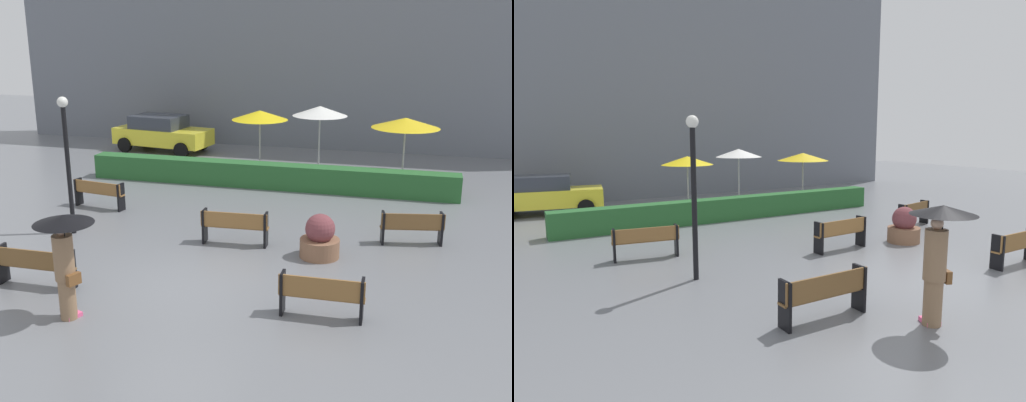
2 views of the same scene
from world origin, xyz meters
TOP-DOWN VIEW (x-y plane):
  - ground_plane at (0.00, 0.00)m, footprint 60.00×60.00m
  - bench_mid_center at (0.45, 2.75)m, footprint 1.74×0.45m
  - bench_near_left at (-2.90, -0.81)m, footprint 1.78×0.36m
  - bench_near_right at (3.23, -0.64)m, footprint 1.65×0.36m
  - bench_far_left at (-4.49, 4.71)m, footprint 1.73×0.56m
  - bench_far_right at (4.80, 3.96)m, footprint 1.61×0.62m
  - pedestrian_with_umbrella at (-1.39, -1.92)m, footprint 1.11×1.11m
  - planter_pot at (2.67, 2.50)m, footprint 0.96×0.96m
  - lamp_post at (-4.01, 2.47)m, footprint 0.28×0.28m
  - patio_umbrella_yellow at (-1.01, 10.73)m, footprint 2.11×2.11m
  - patio_umbrella_white at (1.27, 10.61)m, footprint 1.99×1.99m
  - patio_umbrella_yellow_far at (4.32, 10.13)m, footprint 2.33×2.33m
  - hedge_strip at (-0.15, 8.40)m, footprint 12.73×0.70m
  - building_facade at (0.00, 16.00)m, footprint 28.00×1.20m
  - parked_car at (-6.12, 13.18)m, footprint 4.41×2.47m

SIDE VIEW (x-z plane):
  - ground_plane at x=0.00m, z-range 0.00..0.00m
  - hedge_strip at x=-0.15m, z-range 0.00..0.84m
  - planter_pot at x=2.67m, z-range -0.08..1.00m
  - bench_far_right at x=4.80m, z-range 0.08..0.92m
  - bench_near_right at x=3.23m, z-range 0.08..0.94m
  - bench_far_left at x=-4.49m, z-range 0.09..0.94m
  - bench_near_left at x=-2.90m, z-range 0.08..0.95m
  - bench_mid_center at x=0.45m, z-range 0.09..0.97m
  - parked_car at x=-6.12m, z-range 0.03..1.60m
  - pedestrian_with_umbrella at x=-1.39m, z-range 0.38..2.47m
  - patio_umbrella_yellow at x=-1.01m, z-range 0.97..3.28m
  - patio_umbrella_yellow_far at x=4.32m, z-range 0.99..3.32m
  - lamp_post at x=-4.01m, z-range 0.43..4.09m
  - patio_umbrella_white at x=1.27m, z-range 1.10..3.66m
  - building_facade at x=0.00m, z-range 0.00..11.76m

